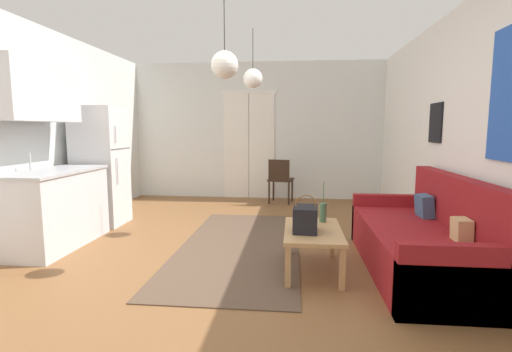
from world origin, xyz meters
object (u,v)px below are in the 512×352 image
(couch, at_px, (425,242))
(bamboo_vase, at_px, (323,212))
(coffee_table, at_px, (313,234))
(accent_chair, at_px, (280,178))
(pendant_lamp_far, at_px, (253,78))
(pendant_lamp_near, at_px, (225,65))
(refrigerator, at_px, (101,166))
(handbag, at_px, (305,219))

(couch, relative_size, bamboo_vase, 4.97)
(couch, distance_m, coffee_table, 1.07)
(accent_chair, bearing_deg, coffee_table, 107.65)
(bamboo_vase, height_order, accent_chair, bamboo_vase)
(pendant_lamp_far, bearing_deg, pendant_lamp_near, -95.38)
(bamboo_vase, relative_size, refrigerator, 0.25)
(bamboo_vase, distance_m, pendant_lamp_far, 2.02)
(accent_chair, bearing_deg, couch, 125.60)
(couch, bearing_deg, bamboo_vase, 167.64)
(handbag, xyz_separation_m, pendant_lamp_near, (-0.77, 0.15, 1.42))
(bamboo_vase, bearing_deg, pendant_lamp_near, -166.54)
(handbag, relative_size, pendant_lamp_far, 0.47)
(coffee_table, distance_m, pendant_lamp_near, 1.81)
(couch, height_order, accent_chair, couch)
(refrigerator, relative_size, pendant_lamp_near, 2.10)
(refrigerator, distance_m, pendant_lamp_near, 2.74)
(bamboo_vase, bearing_deg, refrigerator, 158.31)
(handbag, distance_m, refrigerator, 3.25)
(couch, xyz_separation_m, handbag, (-1.14, -0.18, 0.25))
(couch, height_order, refrigerator, refrigerator)
(refrigerator, height_order, pendant_lamp_near, pendant_lamp_near)
(coffee_table, distance_m, refrigerator, 3.29)
(handbag, height_order, pendant_lamp_far, pendant_lamp_far)
(coffee_table, xyz_separation_m, handbag, (-0.08, -0.09, 0.17))
(bamboo_vase, height_order, pendant_lamp_far, pendant_lamp_far)
(coffee_table, relative_size, handbag, 2.68)
(bamboo_vase, relative_size, pendant_lamp_near, 0.52)
(bamboo_vase, relative_size, handbag, 1.19)
(couch, distance_m, handbag, 1.18)
(couch, xyz_separation_m, coffee_table, (-1.07, -0.09, 0.07))
(couch, relative_size, pendant_lamp_near, 2.61)
(pendant_lamp_far, bearing_deg, refrigerator, 176.93)
(pendant_lamp_near, xyz_separation_m, pendant_lamp_far, (0.12, 1.31, 0.04))
(handbag, xyz_separation_m, pendant_lamp_far, (-0.65, 1.47, 1.47))
(couch, height_order, pendant_lamp_near, pendant_lamp_near)
(couch, xyz_separation_m, accent_chair, (-1.50, 3.13, 0.18))
(handbag, xyz_separation_m, accent_chair, (-0.36, 3.30, -0.06))
(couch, bearing_deg, coffee_table, -175.39)
(bamboo_vase, xyz_separation_m, refrigerator, (-3.01, 1.20, 0.32))
(refrigerator, bearing_deg, pendant_lamp_far, -3.07)
(coffee_table, relative_size, pendant_lamp_far, 1.26)
(accent_chair, bearing_deg, pendant_lamp_far, 90.93)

